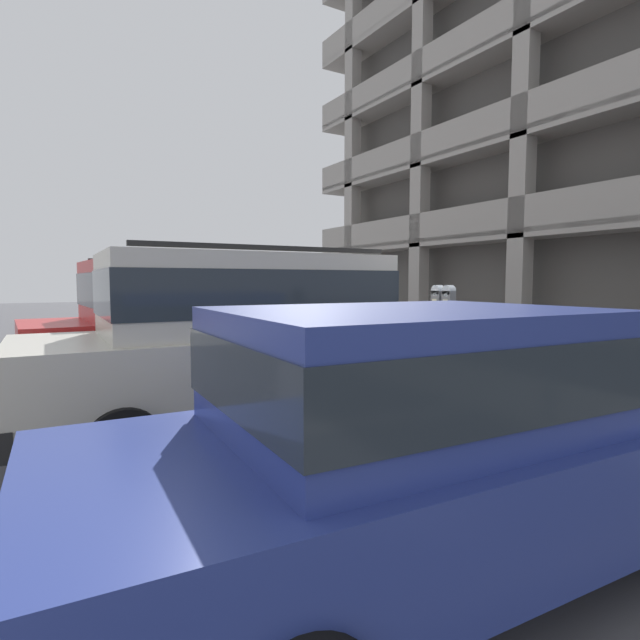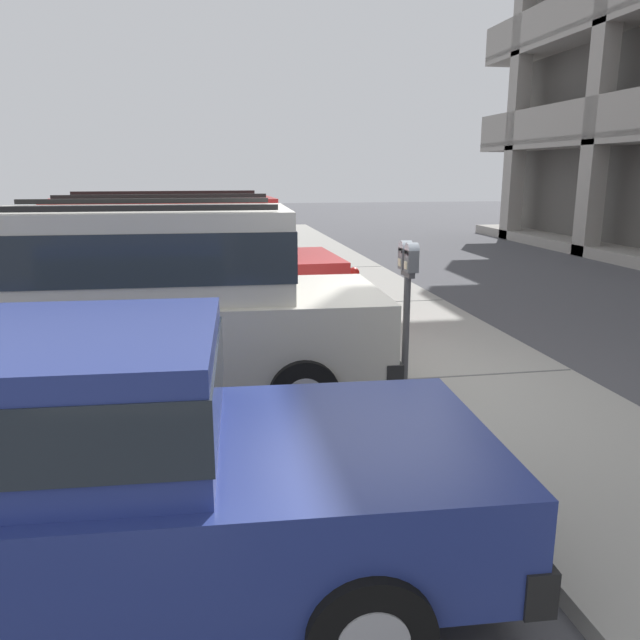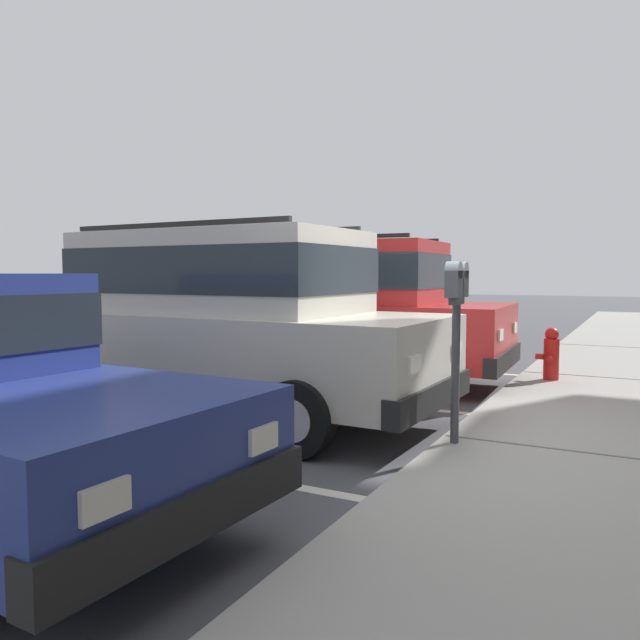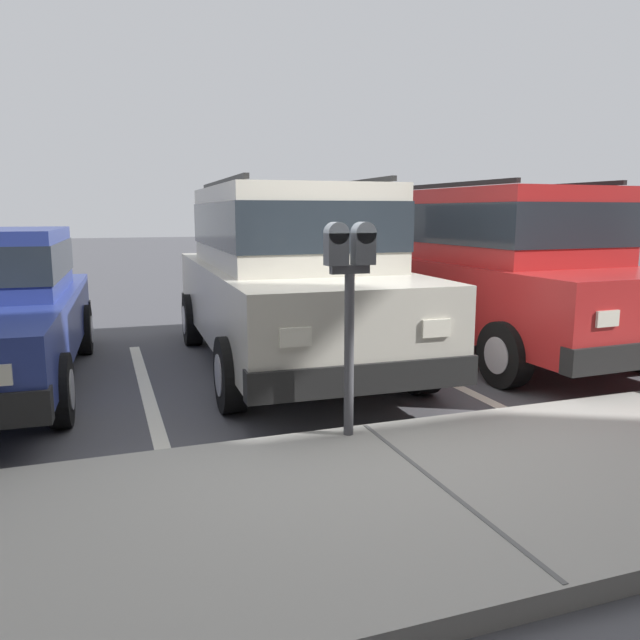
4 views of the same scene
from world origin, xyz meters
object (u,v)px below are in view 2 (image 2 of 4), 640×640
Objects in this scene: silver_suv at (145,298)px; red_sedan at (169,262)px; dark_hatchback at (67,461)px; fire_hydrant at (353,289)px; parking_meter_near at (408,280)px.

silver_suv is 1.00× the size of red_sedan.
red_sedan is 1.06× the size of dark_hatchback.
dark_hatchback is 6.51× the size of fire_hydrant.
dark_hatchback is at bearing -0.86° from silver_suv.
red_sedan is at bearing -139.05° from parking_meter_near.
red_sedan reaches higher than dark_hatchback.
parking_meter_near is at bearing 84.68° from silver_suv.
red_sedan reaches higher than fire_hydrant.
red_sedan is at bearing -179.55° from dark_hatchback.
fire_hydrant is at bearing 140.68° from silver_suv.
dark_hatchback is (3.06, -0.14, -0.27)m from silver_suv.
silver_suv is 2.59m from red_sedan.
silver_suv reaches higher than fire_hydrant.
red_sedan is at bearing 179.68° from silver_suv.
silver_suv is 3.08m from dark_hatchback.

